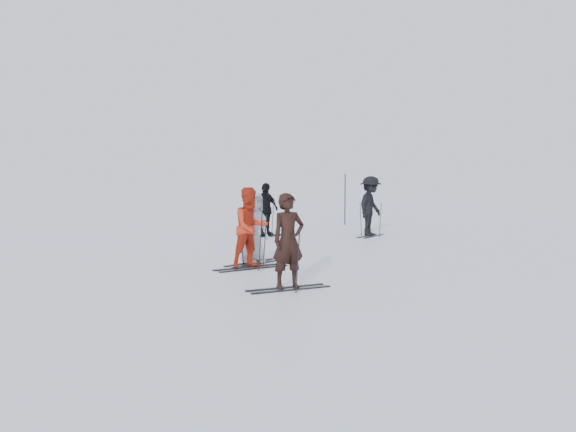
{
  "coord_description": "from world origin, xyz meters",
  "views": [
    {
      "loc": [
        9.97,
        -12.57,
        2.23
      ],
      "look_at": [
        0.0,
        1.0,
        1.0
      ],
      "focal_mm": 40.0,
      "sensor_mm": 36.0,
      "label": 1
    }
  ],
  "objects_px": {
    "skier_grey": "(253,228)",
    "skier_uphill_left": "(265,210)",
    "skier_near_dark": "(288,242)",
    "skier_uphill_far": "(371,207)",
    "piste_marker": "(345,199)",
    "skier_red": "(251,229)"
  },
  "relations": [
    {
      "from": "skier_grey",
      "to": "piste_marker",
      "type": "xyz_separation_m",
      "value": [
        -3.8,
        10.42,
        0.17
      ]
    },
    {
      "from": "skier_near_dark",
      "to": "skier_uphill_left",
      "type": "xyz_separation_m",
      "value": [
        -6.18,
        7.13,
        -0.01
      ]
    },
    {
      "from": "skier_grey",
      "to": "skier_uphill_left",
      "type": "distance_m",
      "value": 6.16
    },
    {
      "from": "skier_near_dark",
      "to": "skier_uphill_left",
      "type": "height_order",
      "value": "skier_near_dark"
    },
    {
      "from": "skier_near_dark",
      "to": "skier_grey",
      "type": "xyz_separation_m",
      "value": [
        -2.59,
        2.13,
        -0.04
      ]
    },
    {
      "from": "skier_grey",
      "to": "skier_uphill_left",
      "type": "xyz_separation_m",
      "value": [
        -3.59,
        5.0,
        0.03
      ]
    },
    {
      "from": "piste_marker",
      "to": "skier_uphill_left",
      "type": "bearing_deg",
      "value": -87.85
    },
    {
      "from": "skier_near_dark",
      "to": "piste_marker",
      "type": "xyz_separation_m",
      "value": [
        -6.39,
        12.55,
        0.14
      ]
    },
    {
      "from": "skier_near_dark",
      "to": "skier_red",
      "type": "xyz_separation_m",
      "value": [
        -2.17,
        1.53,
        0.02
      ]
    },
    {
      "from": "skier_red",
      "to": "skier_grey",
      "type": "distance_m",
      "value": 0.73
    },
    {
      "from": "skier_near_dark",
      "to": "skier_uphill_far",
      "type": "relative_size",
      "value": 0.89
    },
    {
      "from": "skier_uphill_left",
      "to": "skier_uphill_far",
      "type": "height_order",
      "value": "skier_uphill_far"
    },
    {
      "from": "skier_uphill_left",
      "to": "skier_near_dark",
      "type": "bearing_deg",
      "value": -124.96
    },
    {
      "from": "skier_uphill_left",
      "to": "piste_marker",
      "type": "relative_size",
      "value": 0.86
    },
    {
      "from": "piste_marker",
      "to": "skier_near_dark",
      "type": "bearing_deg",
      "value": -63.03
    },
    {
      "from": "skier_near_dark",
      "to": "piste_marker",
      "type": "relative_size",
      "value": 0.87
    },
    {
      "from": "skier_red",
      "to": "piste_marker",
      "type": "distance_m",
      "value": 11.8
    },
    {
      "from": "skier_red",
      "to": "piste_marker",
      "type": "height_order",
      "value": "piste_marker"
    },
    {
      "from": "skier_uphill_far",
      "to": "skier_uphill_left",
      "type": "bearing_deg",
      "value": 121.36
    },
    {
      "from": "skier_near_dark",
      "to": "piste_marker",
      "type": "bearing_deg",
      "value": 53.09
    },
    {
      "from": "skier_grey",
      "to": "skier_uphill_left",
      "type": "height_order",
      "value": "skier_uphill_left"
    },
    {
      "from": "skier_near_dark",
      "to": "piste_marker",
      "type": "distance_m",
      "value": 14.09
    }
  ]
}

